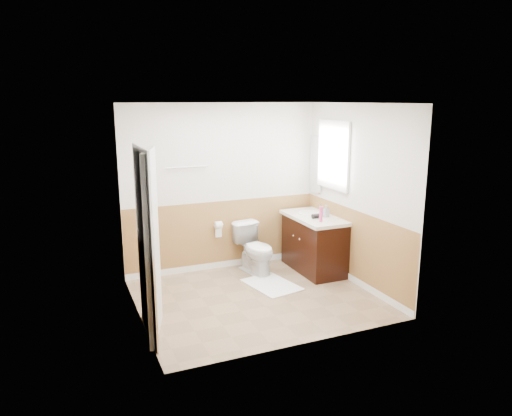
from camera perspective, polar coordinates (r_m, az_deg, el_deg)
name	(u,v)px	position (r m, az deg, el deg)	size (l,w,h in m)	color
floor	(256,298)	(6.37, 0.05, -10.69)	(3.00, 3.00, 0.00)	#8C7051
ceiling	(256,103)	(5.84, 0.05, 12.43)	(3.00, 3.00, 0.00)	white
wall_back	(223,188)	(7.17, -4.01, 2.43)	(3.00, 3.00, 0.00)	silver
wall_front	(307,231)	(4.84, 6.08, -2.71)	(3.00, 3.00, 0.00)	silver
wall_left	(135,216)	(5.58, -14.27, -0.95)	(3.00, 3.00, 0.00)	silver
wall_right	(357,196)	(6.70, 11.95, 1.44)	(3.00, 3.00, 0.00)	silver
wainscot_back	(224,236)	(7.33, -3.89, -3.36)	(3.00, 3.00, 0.00)	#9D703F
wainscot_front	(304,299)	(5.11, 5.81, -10.81)	(3.00, 3.00, 0.00)	#9D703F
wainscot_left	(140,278)	(5.80, -13.74, -8.15)	(2.60, 2.60, 0.00)	#9D703F
wainscot_right	(354,248)	(6.87, 11.58, -4.71)	(2.60, 2.60, 0.00)	#9D703F
toilet	(256,249)	(7.13, -0.06, -4.89)	(0.41, 0.72, 0.74)	white
bath_mat	(272,285)	(6.76, 1.87, -9.17)	(0.55, 0.80, 0.02)	white
vanity_cabinet	(314,245)	(7.27, 6.95, -4.39)	(0.55, 1.10, 0.80)	black
vanity_knob_left	(300,239)	(7.00, 5.25, -3.74)	(0.03, 0.03, 0.03)	#B6B5BC
vanity_knob_right	(293,236)	(7.17, 4.50, -3.32)	(0.03, 0.03, 0.03)	silver
countertop	(314,218)	(7.15, 6.97, -1.15)	(0.60, 1.15, 0.05)	beige
sink_basin	(310,213)	(7.27, 6.46, -0.61)	(0.36, 0.36, 0.02)	white
faucet	(320,208)	(7.35, 7.69, -0.02)	(0.02, 0.02, 0.14)	#B8B9BF
lotion_bottle	(321,214)	(6.79, 7.77, -0.75)	(0.05, 0.05, 0.22)	#DC397D
soap_dispenser	(326,211)	(7.10, 8.34, -0.35)	(0.08, 0.08, 0.18)	#8D929F
hair_dryer_body	(317,216)	(7.00, 7.24, -0.94)	(0.07, 0.07, 0.14)	black
hair_dryer_handle	(314,218)	(7.01, 6.94, -1.17)	(0.03, 0.03, 0.07)	black
mirror_panel	(316,164)	(7.55, 7.15, 5.20)	(0.02, 0.35, 0.90)	silver
window_frame	(333,155)	(7.09, 9.23, 6.26)	(0.04, 0.80, 1.00)	white
window_glass	(334,155)	(7.10, 9.34, 6.27)	(0.01, 0.70, 0.90)	white
door	(152,245)	(5.23, -12.27, -4.39)	(0.05, 0.80, 2.04)	white
door_frame	(145,245)	(5.21, -13.10, -4.37)	(0.02, 0.92, 2.10)	white
door_knob	(152,243)	(5.57, -12.28, -4.08)	(0.06, 0.06, 0.06)	silver
towel_bar	(187,167)	(6.91, -8.25, 4.87)	(0.02, 0.02, 0.62)	silver
tp_holder_bar	(218,225)	(7.19, -4.51, -2.04)	(0.02, 0.02, 0.14)	silver
tp_roll	(218,225)	(7.19, -4.51, -2.04)	(0.11, 0.11, 0.10)	white
tp_sheet	(219,232)	(7.22, -4.50, -2.88)	(0.10, 0.01, 0.16)	white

